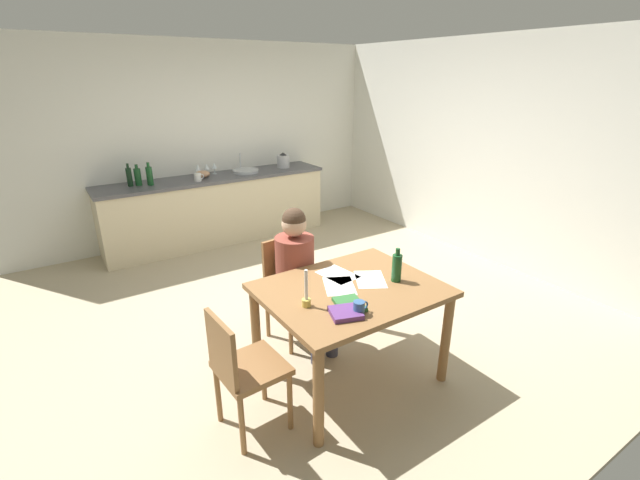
{
  "coord_description": "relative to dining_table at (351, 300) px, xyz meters",
  "views": [
    {
      "loc": [
        -1.96,
        -3.26,
        2.17
      ],
      "look_at": [
        -0.06,
        -0.4,
        0.85
      ],
      "focal_mm": 24.23,
      "sensor_mm": 36.0,
      "label": 1
    }
  ],
  "objects": [
    {
      "name": "ground_plane",
      "position": [
        0.26,
        1.1,
        -0.67
      ],
      "size": [
        5.2,
        5.2,
        0.04
      ],
      "primitive_type": "cube",
      "color": "tan"
    },
    {
      "name": "wall_back",
      "position": [
        0.26,
        3.7,
        0.65
      ],
      "size": [
        5.2,
        0.12,
        2.6
      ],
      "primitive_type": "cube",
      "color": "silver",
      "rests_on": "ground"
    },
    {
      "name": "wall_right",
      "position": [
        2.86,
        1.1,
        0.65
      ],
      "size": [
        0.12,
        5.2,
        2.6
      ],
      "primitive_type": "cube",
      "color": "silver",
      "rests_on": "ground"
    },
    {
      "name": "kitchen_counter",
      "position": [
        0.26,
        3.34,
        -0.2
      ],
      "size": [
        3.03,
        0.64,
        0.9
      ],
      "color": "beige",
      "rests_on": "ground"
    },
    {
      "name": "dining_table",
      "position": [
        0.0,
        0.0,
        0.0
      ],
      "size": [
        1.24,
        0.98,
        0.76
      ],
      "color": "olive",
      "rests_on": "ground"
    },
    {
      "name": "chair_at_table",
      "position": [
        -0.09,
        0.73,
        -0.15
      ],
      "size": [
        0.44,
        0.44,
        0.88
      ],
      "color": "olive",
      "rests_on": "ground"
    },
    {
      "name": "person_seated",
      "position": [
        -0.07,
        0.58,
        0.03
      ],
      "size": [
        0.36,
        0.61,
        1.19
      ],
      "color": "brown",
      "rests_on": "ground"
    },
    {
      "name": "chair_side_empty",
      "position": [
        -0.88,
        -0.06,
        -0.17
      ],
      "size": [
        0.42,
        0.42,
        0.86
      ],
      "color": "olive",
      "rests_on": "ground"
    },
    {
      "name": "coffee_mug",
      "position": [
        -0.18,
        -0.32,
        0.15
      ],
      "size": [
        0.11,
        0.07,
        0.09
      ],
      "color": "#33598C",
      "rests_on": "dining_table"
    },
    {
      "name": "candlestick",
      "position": [
        -0.4,
        -0.05,
        0.18
      ],
      "size": [
        0.06,
        0.06,
        0.26
      ],
      "color": "gold",
      "rests_on": "dining_table"
    },
    {
      "name": "book_magazine",
      "position": [
        -0.26,
        -0.28,
        0.12
      ],
      "size": [
        0.24,
        0.23,
        0.03
      ],
      "primitive_type": "cube",
      "rotation": [
        0.0,
        0.0,
        -0.33
      ],
      "color": "#5F3576",
      "rests_on": "dining_table"
    },
    {
      "name": "book_cookery",
      "position": [
        -0.17,
        -0.2,
        0.12
      ],
      "size": [
        0.22,
        0.25,
        0.03
      ],
      "primitive_type": "cube",
      "rotation": [
        0.0,
        0.0,
        -0.25
      ],
      "color": "#2F6A33",
      "rests_on": "dining_table"
    },
    {
      "name": "paper_letter",
      "position": [
        0.2,
        0.02,
        0.11
      ],
      "size": [
        0.33,
        0.36,
        0.0
      ],
      "primitive_type": "cube",
      "rotation": [
        0.0,
        0.0,
        -0.54
      ],
      "color": "white",
      "rests_on": "dining_table"
    },
    {
      "name": "paper_bill",
      "position": [
        -0.06,
        0.06,
        0.11
      ],
      "size": [
        0.32,
        0.36,
        0.0
      ],
      "primitive_type": "cube",
      "rotation": [
        0.0,
        0.0,
        -0.47
      ],
      "color": "white",
      "rests_on": "dining_table"
    },
    {
      "name": "paper_envelope",
      "position": [
        0.04,
        0.22,
        0.11
      ],
      "size": [
        0.25,
        0.32,
        0.0
      ],
      "primitive_type": "cube",
      "rotation": [
        0.0,
        0.0,
        0.13
      ],
      "color": "white",
      "rests_on": "dining_table"
    },
    {
      "name": "wine_bottle_on_table",
      "position": [
        0.34,
        -0.1,
        0.21
      ],
      "size": [
        0.07,
        0.07,
        0.26
      ],
      "color": "#194C23",
      "rests_on": "dining_table"
    },
    {
      "name": "sink_unit",
      "position": [
        0.71,
        3.34,
        0.27
      ],
      "size": [
        0.36,
        0.36,
        0.24
      ],
      "color": "#B2B7BC",
      "rests_on": "kitchen_counter"
    },
    {
      "name": "bottle_oil",
      "position": [
        -0.78,
        3.38,
        0.37
      ],
      "size": [
        0.06,
        0.06,
        0.28
      ],
      "color": "black",
      "rests_on": "kitchen_counter"
    },
    {
      "name": "bottle_vinegar",
      "position": [
        -0.69,
        3.37,
        0.36
      ],
      "size": [
        0.08,
        0.08,
        0.26
      ],
      "color": "#194C23",
      "rests_on": "kitchen_counter"
    },
    {
      "name": "bottle_wine_red",
      "position": [
        -0.57,
        3.31,
        0.37
      ],
      "size": [
        0.08,
        0.08,
        0.28
      ],
      "color": "#194C23",
      "rests_on": "kitchen_counter"
    },
    {
      "name": "mixing_bowl",
      "position": [
        0.11,
        3.37,
        0.29
      ],
      "size": [
        0.19,
        0.19,
        0.09
      ],
      "primitive_type": "ellipsoid",
      "color": "tan",
      "rests_on": "kitchen_counter"
    },
    {
      "name": "stovetop_kettle",
      "position": [
        1.31,
        3.34,
        0.35
      ],
      "size": [
        0.18,
        0.18,
        0.22
      ],
      "color": "#B7BABF",
      "rests_on": "kitchen_counter"
    },
    {
      "name": "wine_glass_near_sink",
      "position": [
        0.32,
        3.49,
        0.36
      ],
      "size": [
        0.07,
        0.07,
        0.15
      ],
      "color": "silver",
      "rests_on": "kitchen_counter"
    },
    {
      "name": "wine_glass_by_kettle",
      "position": [
        0.22,
        3.49,
        0.36
      ],
      "size": [
        0.07,
        0.07,
        0.15
      ],
      "color": "silver",
      "rests_on": "kitchen_counter"
    },
    {
      "name": "wine_glass_back_left",
      "position": [
        0.1,
        3.49,
        0.36
      ],
      "size": [
        0.07,
        0.07,
        0.15
      ],
      "color": "silver",
      "rests_on": "kitchen_counter"
    },
    {
      "name": "teacup_on_counter",
      "position": [
        -0.01,
        3.19,
        0.3
      ],
      "size": [
        0.13,
        0.09,
        0.1
      ],
      "color": "white",
      "rests_on": "kitchen_counter"
    }
  ]
}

